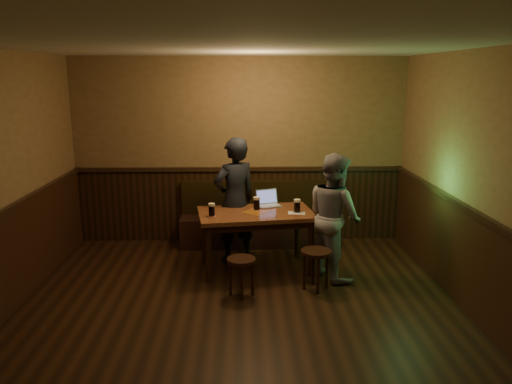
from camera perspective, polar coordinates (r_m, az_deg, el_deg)
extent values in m
cube|color=black|center=(5.19, -1.92, -16.04)|extent=(5.00, 6.00, 0.02)
cube|color=beige|center=(4.54, -2.21, 16.82)|extent=(5.00, 6.00, 0.02)
cube|color=olive|center=(7.62, -1.90, 4.71)|extent=(5.00, 0.02, 2.80)
cube|color=olive|center=(5.28, 26.35, -0.48)|extent=(0.02, 6.00, 2.80)
cube|color=black|center=(7.76, -1.85, -1.54)|extent=(4.98, 0.04, 1.10)
cube|color=black|center=(5.51, 25.16, -9.11)|extent=(0.04, 5.98, 1.10)
cube|color=black|center=(7.60, -1.88, 2.63)|extent=(4.98, 0.06, 0.06)
cube|color=black|center=(5.31, 25.48, -3.32)|extent=(0.06, 5.98, 0.06)
cube|color=black|center=(7.59, -0.22, -4.42)|extent=(2.20, 0.50, 0.45)
cube|color=black|center=(7.66, -0.26, -0.58)|extent=(2.20, 0.10, 0.50)
cube|color=#5C321A|center=(6.50, -0.02, -2.51)|extent=(1.58, 1.04, 0.05)
cube|color=black|center=(6.52, -0.02, -3.18)|extent=(1.44, 0.90, 0.08)
cube|color=maroon|center=(6.49, -0.02, -2.27)|extent=(0.38, 0.38, 0.00)
cylinder|color=black|center=(6.23, -5.47, -7.11)|extent=(0.07, 0.07, 0.74)
cylinder|color=black|center=(6.86, -5.91, -5.18)|extent=(0.07, 0.07, 0.74)
cylinder|color=black|center=(6.44, 6.26, -6.41)|extent=(0.07, 0.07, 0.74)
cylinder|color=black|center=(7.06, 4.76, -4.62)|extent=(0.07, 0.07, 0.74)
cylinder|color=black|center=(5.83, -1.69, -7.77)|extent=(0.35, 0.35, 0.04)
cylinder|color=black|center=(5.92, -0.41, -9.73)|extent=(0.04, 0.04, 0.44)
cylinder|color=black|center=(6.03, -1.72, -9.27)|extent=(0.04, 0.04, 0.44)
cylinder|color=black|center=(5.91, -2.95, -9.77)|extent=(0.04, 0.04, 0.44)
cylinder|color=black|center=(5.79, -1.64, -10.25)|extent=(0.04, 0.04, 0.44)
cylinder|color=black|center=(6.02, 6.89, -6.83)|extent=(0.39, 0.39, 0.04)
cylinder|color=black|center=(6.14, 8.11, -8.83)|extent=(0.04, 0.04, 0.47)
cylinder|color=black|center=(6.23, 6.56, -8.43)|extent=(0.04, 0.04, 0.47)
cylinder|color=black|center=(6.08, 5.54, -8.97)|extent=(0.04, 0.04, 0.47)
cylinder|color=black|center=(5.98, 7.11, -9.40)|extent=(0.04, 0.04, 0.47)
cylinder|color=#AB1520|center=(6.32, -5.06, -2.74)|extent=(0.11, 0.11, 0.00)
cylinder|color=silver|center=(6.32, -5.06, -2.71)|extent=(0.09, 0.09, 0.00)
cylinder|color=black|center=(6.31, -5.08, -2.13)|extent=(0.08, 0.08, 0.13)
cylinder|color=beige|center=(6.28, -5.09, -1.42)|extent=(0.08, 0.08, 0.03)
cylinder|color=#AB1520|center=(6.59, 0.08, -2.03)|extent=(0.11, 0.11, 0.00)
cylinder|color=silver|center=(6.59, 0.08, -2.00)|extent=(0.10, 0.10, 0.00)
cylinder|color=black|center=(6.57, 0.08, -1.41)|extent=(0.08, 0.08, 0.14)
cylinder|color=beige|center=(6.55, 0.08, -0.70)|extent=(0.09, 0.09, 0.03)
cylinder|color=#AB1520|center=(6.50, 4.70, -2.30)|extent=(0.11, 0.11, 0.00)
cylinder|color=silver|center=(6.50, 4.70, -2.27)|extent=(0.09, 0.09, 0.00)
cylinder|color=black|center=(6.48, 4.72, -1.68)|extent=(0.08, 0.08, 0.13)
cylinder|color=beige|center=(6.46, 4.73, -0.96)|extent=(0.09, 0.09, 0.03)
cube|color=silver|center=(6.77, 1.54, -1.59)|extent=(0.36, 0.30, 0.01)
cube|color=#B2B2B7|center=(6.76, 1.54, -1.51)|extent=(0.31, 0.25, 0.00)
cube|color=silver|center=(6.83, 1.21, -0.50)|extent=(0.31, 0.16, 0.20)
cube|color=#616BB4|center=(6.82, 1.24, -0.51)|extent=(0.28, 0.14, 0.17)
cube|color=silver|center=(6.46, 4.66, -2.40)|extent=(0.24, 0.17, 0.00)
imported|color=black|center=(6.80, -2.45, -0.95)|extent=(0.75, 0.67, 1.72)
imported|color=gray|center=(6.36, 8.92, -2.71)|extent=(0.87, 0.95, 1.60)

